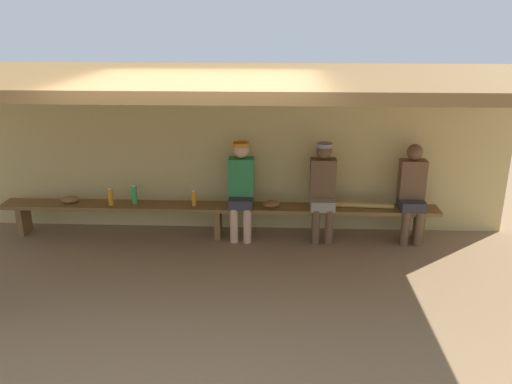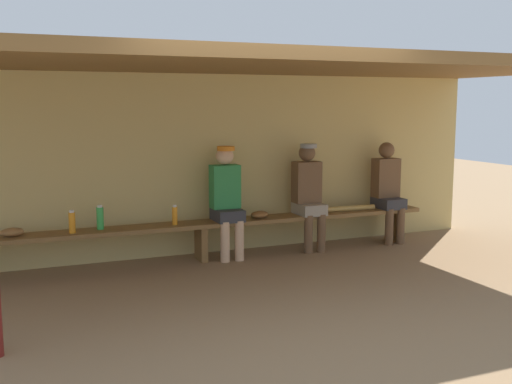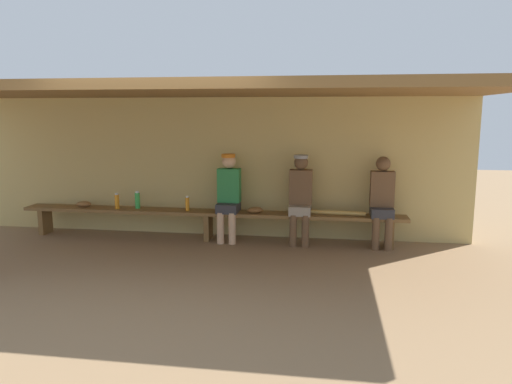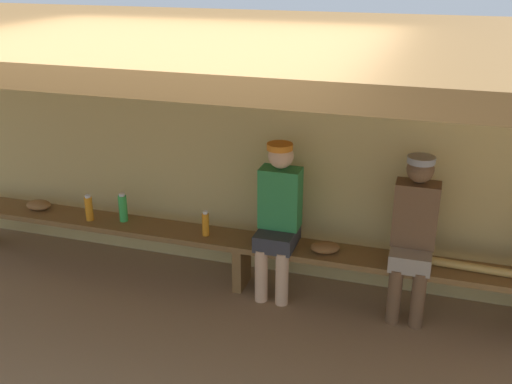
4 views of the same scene
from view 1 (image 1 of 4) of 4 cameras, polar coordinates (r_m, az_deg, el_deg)
name	(u,v)px [view 1 (image 1 of 4)]	position (r m, az deg, el deg)	size (l,w,h in m)	color
ground_plane	(203,292)	(5.95, -5.84, -10.83)	(24.00, 24.00, 0.00)	#8C6D4C
back_wall	(220,152)	(7.39, -3.93, 4.40)	(8.00, 0.20, 2.20)	tan
dugout_roof	(205,79)	(5.91, -5.60, 12.19)	(8.00, 2.80, 0.12)	brown
bench	(218,210)	(7.18, -4.20, -2.02)	(6.00, 0.36, 0.46)	brown
player_near_post	(412,189)	(7.24, 16.75, 0.27)	(0.34, 0.42, 1.34)	#333338
player_leftmost	(241,186)	(7.03, -1.63, 0.68)	(0.34, 0.42, 1.34)	#333338
player_with_sunglasses	(323,187)	(7.04, 7.33, 0.55)	(0.34, 0.42, 1.34)	gray
water_bottle_green	(134,194)	(7.36, -13.19, -0.26)	(0.08, 0.08, 0.27)	green
water_bottle_orange	(111,197)	(7.38, -15.65, -0.51)	(0.07, 0.07, 0.25)	orange
water_bottle_clear	(194,198)	(7.14, -6.81, -0.67)	(0.06, 0.06, 0.23)	orange
baseball_glove_worn	(272,204)	(7.06, 1.72, -1.31)	(0.24, 0.17, 0.09)	brown
baseball_glove_dark_brown	(70,199)	(7.68, -19.74, -0.77)	(0.24, 0.17, 0.09)	olive
baseball_bat	(360,205)	(7.18, 11.34, -1.44)	(0.07, 0.07, 0.89)	tan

